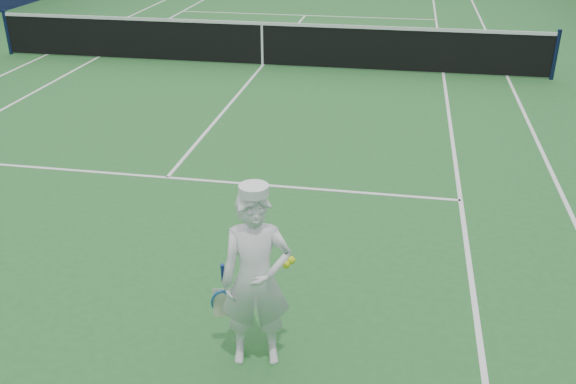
{
  "coord_description": "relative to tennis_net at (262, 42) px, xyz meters",
  "views": [
    {
      "loc": [
        3.22,
        -14.35,
        3.82
      ],
      "look_at": [
        2.14,
        -8.45,
        0.93
      ],
      "focal_mm": 40.0,
      "sensor_mm": 36.0,
      "label": 1
    }
  ],
  "objects": [
    {
      "name": "tennis_net",
      "position": [
        0.0,
        0.0,
        0.0
      ],
      "size": [
        12.88,
        0.09,
        1.07
      ],
      "color": "#141E4C",
      "rests_on": "ground"
    },
    {
      "name": "tennis_player",
      "position": [
        2.14,
        -9.95,
        0.27
      ],
      "size": [
        0.81,
        0.52,
        1.7
      ],
      "rotation": [
        0.0,
        0.0,
        0.23
      ],
      "color": "white",
      "rests_on": "ground"
    },
    {
      "name": "court_markings",
      "position": [
        0.0,
        0.0,
        -0.55
      ],
      "size": [
        11.03,
        23.83,
        0.01
      ],
      "color": "white",
      "rests_on": "ground"
    },
    {
      "name": "ground",
      "position": [
        0.0,
        0.0,
        -0.55
      ],
      "size": [
        80.0,
        80.0,
        0.0
      ],
      "primitive_type": "plane",
      "color": "#26652A",
      "rests_on": "ground"
    }
  ]
}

